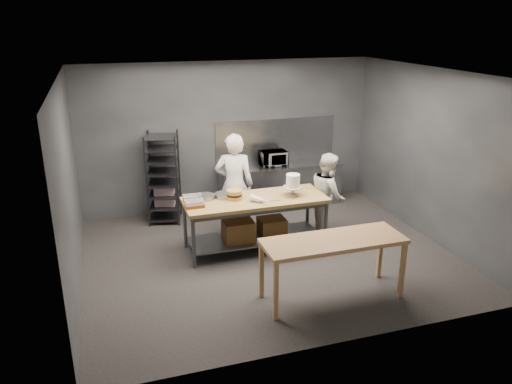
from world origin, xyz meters
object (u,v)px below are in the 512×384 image
chef_right (328,195)px  speed_rack (164,179)px  near_counter (333,245)px  microwave (273,158)px  layer_cake (234,195)px  work_table (254,218)px  frosted_cake_stand (293,183)px  chef_behind (234,185)px

chef_right → speed_rack: bearing=71.0°
near_counter → chef_right: size_ratio=1.30×
near_counter → speed_rack: speed_rack is taller
microwave → layer_cake: bearing=-126.8°
speed_rack → microwave: size_ratio=3.23×
work_table → layer_cake: layer_cake is taller
near_counter → layer_cake: size_ratio=7.67×
speed_rack → chef_right: (2.72, -1.58, -0.09)m
chef_right → frosted_cake_stand: size_ratio=4.11×
work_table → frosted_cake_stand: 0.89m
work_table → chef_right: 1.47m
near_counter → speed_rack: 4.03m
frosted_cake_stand → chef_right: bearing=16.2°
chef_right → microwave: chef_right is taller
work_table → chef_behind: (-0.14, 0.73, 0.37)m
near_counter → chef_behind: chef_behind is taller
frosted_cake_stand → layer_cake: 1.01m
work_table → microwave: microwave is taller
work_table → microwave: (0.99, 1.83, 0.48)m
chef_right → layer_cake: size_ratio=5.91×
frosted_cake_stand → near_counter: bearing=-93.0°
speed_rack → microwave: bearing=2.0°
frosted_cake_stand → layer_cake: frosted_cake_stand is taller
frosted_cake_stand → work_table: bearing=175.5°
work_table → frosted_cake_stand: (0.67, -0.05, 0.58)m
speed_rack → layer_cake: bearing=-60.2°
near_counter → frosted_cake_stand: 1.81m
near_counter → frosted_cake_stand: size_ratio=5.33×
work_table → layer_cake: size_ratio=9.20×
chef_behind → chef_right: chef_behind is taller
frosted_cake_stand → layer_cake: (-0.99, 0.13, -0.15)m
chef_right → layer_cake: 1.78m
work_table → chef_right: size_ratio=1.56×
near_counter → speed_rack: bearing=117.4°
chef_behind → work_table: bearing=118.7°
microwave → layer_cake: (-1.31, -1.75, -0.05)m
work_table → chef_right: chef_right is taller
chef_right → microwave: (-0.46, 1.66, 0.28)m
work_table → chef_right: (1.45, 0.17, 0.20)m
chef_behind → layer_cake: size_ratio=7.23×
speed_rack → chef_right: speed_rack is taller
chef_right → layer_cake: chef_right is taller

